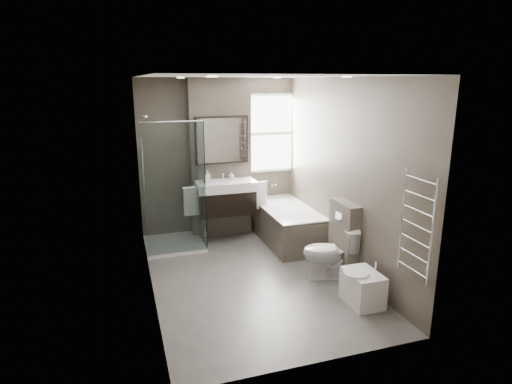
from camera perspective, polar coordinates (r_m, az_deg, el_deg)
name	(u,v)px	position (r m, az deg, el deg)	size (l,w,h in m)	color
room	(252,183)	(5.40, -0.50, 1.25)	(2.70, 3.90, 2.70)	#585551
vanity_pier	(220,159)	(7.08, -4.82, 4.42)	(1.00, 0.25, 2.60)	#524A41
vanity	(226,197)	(6.87, -4.05, -0.67)	(0.95, 0.47, 0.66)	black
mirror_cabinet	(222,140)	(6.87, -4.56, 6.90)	(0.86, 0.08, 0.76)	black
towel_left	(191,201)	(6.75, -8.63, -1.26)	(0.24, 0.06, 0.44)	silver
towel_right	(259,196)	(7.00, 0.44, -0.50)	(0.24, 0.06, 0.44)	silver
shower_enclosure	(180,218)	(6.74, -10.08, -3.39)	(0.90, 0.90, 2.00)	white
bathtub	(286,223)	(6.97, 4.08, -4.09)	(0.75, 1.60, 0.57)	#524A41
window	(270,133)	(7.37, 1.83, 7.82)	(0.98, 0.06, 1.33)	white
toilet	(329,252)	(5.78, 9.77, -7.91)	(0.40, 0.70, 0.71)	white
cistern_box	(344,238)	(5.88, 11.65, -6.07)	(0.19, 0.55, 1.00)	#524A41
bidet	(362,287)	(5.27, 13.98, -12.21)	(0.42, 0.49, 0.51)	white
towel_radiator	(417,226)	(4.65, 20.63, -4.25)	(0.03, 0.49, 1.10)	silver
soap_bottle_a	(207,176)	(6.77, -6.49, 2.13)	(0.08, 0.09, 0.19)	white
soap_bottle_b	(231,175)	(6.92, -3.31, 2.24)	(0.10, 0.10, 0.13)	white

